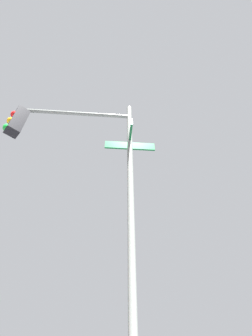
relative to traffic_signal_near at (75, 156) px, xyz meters
name	(u,v)px	position (x,y,z in m)	size (l,w,h in m)	color
traffic_signal_near	(75,156)	(0.00, 0.00, 0.00)	(2.27, 2.65, 6.41)	slate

